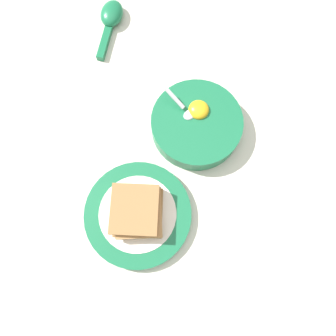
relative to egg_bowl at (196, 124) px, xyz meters
name	(u,v)px	position (x,y,z in m)	size (l,w,h in m)	color
ground_plane	(160,81)	(0.01, 0.13, -0.02)	(3.00, 3.00, 0.00)	silver
egg_bowl	(196,124)	(0.00, 0.00, 0.00)	(0.18, 0.18, 0.07)	#196B42
toast_plate	(138,214)	(-0.19, -0.07, -0.01)	(0.20, 0.20, 0.02)	#196B42
toast_sandwich	(137,212)	(-0.19, -0.07, 0.01)	(0.12, 0.13, 0.04)	#9E7042
soup_spoon	(111,18)	(0.01, 0.31, -0.01)	(0.13, 0.12, 0.03)	#196B42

